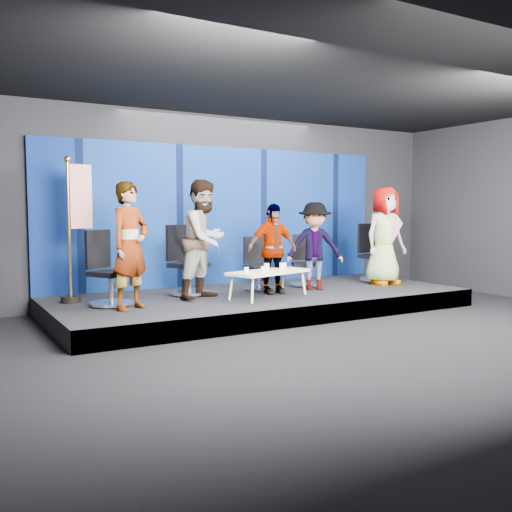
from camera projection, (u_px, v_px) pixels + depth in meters
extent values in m
plane|color=black|center=(357.00, 339.00, 7.61)|extent=(10.00, 10.00, 0.00)
cube|color=black|center=(222.00, 208.00, 10.91)|extent=(10.00, 0.02, 3.50)
cube|color=black|center=(361.00, 71.00, 7.32)|extent=(10.00, 8.00, 0.02)
cube|color=black|center=(261.00, 302.00, 9.75)|extent=(7.00, 3.00, 0.30)
cube|color=#06164E|center=(223.00, 216.00, 10.88)|extent=(7.00, 0.08, 2.60)
cylinder|color=silver|center=(111.00, 304.00, 8.43)|extent=(0.86, 0.86, 0.06)
cylinder|color=silver|center=(111.00, 288.00, 8.41)|extent=(0.07, 0.07, 0.42)
cube|color=black|center=(111.00, 273.00, 8.39)|extent=(0.69, 0.69, 0.07)
cube|color=black|center=(98.00, 249.00, 8.49)|extent=(0.43, 0.27, 0.58)
imported|color=black|center=(130.00, 246.00, 8.08)|extent=(0.79, 0.70, 1.82)
cylinder|color=silver|center=(189.00, 293.00, 9.50)|extent=(0.89, 0.89, 0.07)
cylinder|color=silver|center=(189.00, 278.00, 9.47)|extent=(0.08, 0.08, 0.44)
cube|color=black|center=(189.00, 265.00, 9.46)|extent=(0.71, 0.71, 0.08)
cube|color=black|center=(176.00, 243.00, 9.56)|extent=(0.45, 0.28, 0.60)
imported|color=black|center=(205.00, 239.00, 9.08)|extent=(1.15, 1.07, 1.89)
cylinder|color=silver|center=(259.00, 289.00, 10.09)|extent=(0.57, 0.57, 0.05)
cylinder|color=silver|center=(259.00, 277.00, 10.07)|extent=(0.06, 0.06, 0.35)
cube|color=black|center=(259.00, 267.00, 10.06)|extent=(0.45, 0.45, 0.06)
cube|color=black|center=(254.00, 250.00, 10.22)|extent=(0.39, 0.07, 0.49)
imported|color=black|center=(272.00, 249.00, 9.64)|extent=(0.92, 0.43, 1.52)
cylinder|color=silver|center=(304.00, 285.00, 10.58)|extent=(0.73, 0.73, 0.05)
cylinder|color=silver|center=(304.00, 274.00, 10.56)|extent=(0.06, 0.06, 0.36)
cube|color=black|center=(304.00, 264.00, 10.54)|extent=(0.58, 0.58, 0.06)
cube|color=black|center=(303.00, 247.00, 10.73)|extent=(0.37, 0.22, 0.49)
imported|color=black|center=(315.00, 246.00, 10.09)|extent=(1.16, 0.97, 1.55)
cylinder|color=silver|center=(376.00, 280.00, 11.31)|extent=(0.68, 0.68, 0.06)
cylinder|color=silver|center=(376.00, 267.00, 11.29)|extent=(0.08, 0.08, 0.43)
cube|color=black|center=(376.00, 257.00, 11.27)|extent=(0.54, 0.54, 0.08)
cube|color=black|center=(367.00, 238.00, 11.46)|extent=(0.47, 0.08, 0.59)
imported|color=black|center=(385.00, 236.00, 10.79)|extent=(0.93, 0.63, 1.85)
cube|color=tan|center=(268.00, 272.00, 9.23)|extent=(1.52, 0.97, 0.04)
cylinder|color=tan|center=(252.00, 291.00, 8.64)|extent=(0.04, 0.04, 0.39)
cylinder|color=tan|center=(231.00, 288.00, 8.96)|extent=(0.04, 0.04, 0.39)
cylinder|color=tan|center=(304.00, 283.00, 9.53)|extent=(0.04, 0.04, 0.39)
cylinder|color=tan|center=(282.00, 281.00, 9.85)|extent=(0.04, 0.04, 0.39)
cylinder|color=silver|center=(246.00, 270.00, 8.90)|extent=(0.08, 0.08, 0.09)
cylinder|color=silver|center=(263.00, 269.00, 9.03)|extent=(0.07, 0.07, 0.09)
cylinder|color=silver|center=(266.00, 267.00, 9.37)|extent=(0.09, 0.09, 0.11)
cylinder|color=silver|center=(282.00, 266.00, 9.41)|extent=(0.09, 0.09, 0.11)
cylinder|color=silver|center=(284.00, 265.00, 9.61)|extent=(0.08, 0.08, 0.09)
cylinder|color=black|center=(71.00, 300.00, 8.74)|extent=(0.30, 0.30, 0.09)
cylinder|color=gold|center=(69.00, 230.00, 8.65)|extent=(0.04, 0.04, 2.04)
sphere|color=gold|center=(67.00, 159.00, 8.56)|extent=(0.10, 0.10, 0.10)
cube|color=red|center=(80.00, 197.00, 8.72)|extent=(0.36, 0.13, 0.97)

